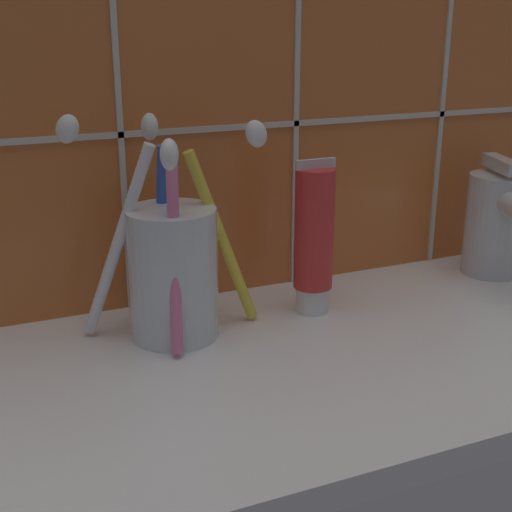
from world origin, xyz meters
The scene contains 5 objects.
sink_counter centered at (0.00, 0.00, 1.00)cm, with size 63.95×29.52×2.00cm, color white.
tile_wall_backsplash centered at (0.01, 15.00, 22.76)cm, with size 73.95×1.72×45.50cm.
toothbrush_cup centered at (-12.47, 7.26, 7.83)cm, with size 16.55×10.53×17.99cm.
toothpaste_tube centered at (-0.18, 7.20, 8.64)cm, with size 3.53×3.36×13.43cm.
sink_faucet centered at (20.71, 7.96, 7.58)cm, with size 6.42×12.09×11.59cm.
Camera 1 is at (-27.26, -43.71, 26.78)cm, focal length 50.00 mm.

